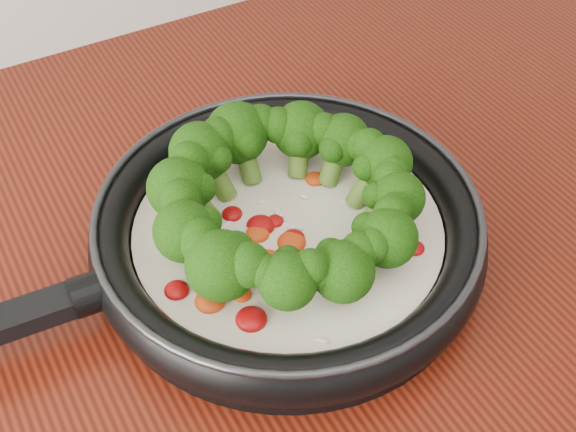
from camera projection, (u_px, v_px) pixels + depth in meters
counter at (301, 431)px, 1.07m from camera, size 1.60×0.80×0.90m
skillet at (282, 223)px, 0.67m from camera, size 0.57×0.38×0.11m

